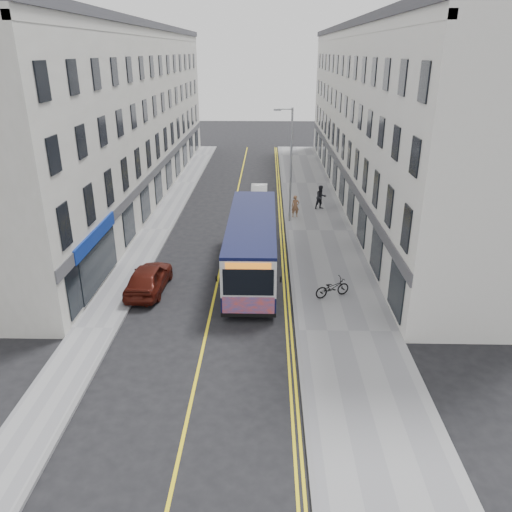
{
  "coord_description": "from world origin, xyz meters",
  "views": [
    {
      "loc": [
        2.63,
        -20.25,
        11.48
      ],
      "look_at": [
        2.07,
        3.68,
        1.6
      ],
      "focal_mm": 35.0,
      "sensor_mm": 36.0,
      "label": 1
    }
  ],
  "objects_px": {
    "streetlamp": "(290,162)",
    "pedestrian_near": "(295,206)",
    "city_bus": "(252,244)",
    "car_maroon": "(149,278)",
    "bicycle": "(332,288)",
    "car_white": "(259,193)",
    "pedestrian_far": "(321,197)"
  },
  "relations": [
    {
      "from": "streetlamp",
      "to": "city_bus",
      "type": "relative_size",
      "value": 0.72
    },
    {
      "from": "bicycle",
      "to": "car_white",
      "type": "xyz_separation_m",
      "value": [
        -3.94,
        17.61,
        0.02
      ]
    },
    {
      "from": "streetlamp",
      "to": "city_bus",
      "type": "bearing_deg",
      "value": -104.67
    },
    {
      "from": "bicycle",
      "to": "car_maroon",
      "type": "distance_m",
      "value": 9.32
    },
    {
      "from": "city_bus",
      "to": "car_maroon",
      "type": "height_order",
      "value": "city_bus"
    },
    {
      "from": "city_bus",
      "to": "car_maroon",
      "type": "bearing_deg",
      "value": -156.05
    },
    {
      "from": "bicycle",
      "to": "pedestrian_far",
      "type": "relative_size",
      "value": 0.99
    },
    {
      "from": "city_bus",
      "to": "bicycle",
      "type": "bearing_deg",
      "value": -36.13
    },
    {
      "from": "bicycle",
      "to": "city_bus",
      "type": "bearing_deg",
      "value": 31.38
    },
    {
      "from": "car_white",
      "to": "car_maroon",
      "type": "relative_size",
      "value": 0.89
    },
    {
      "from": "bicycle",
      "to": "car_white",
      "type": "relative_size",
      "value": 0.48
    },
    {
      "from": "car_maroon",
      "to": "car_white",
      "type": "bearing_deg",
      "value": -104.83
    },
    {
      "from": "car_maroon",
      "to": "city_bus",
      "type": "bearing_deg",
      "value": -153.34
    },
    {
      "from": "bicycle",
      "to": "pedestrian_far",
      "type": "bearing_deg",
      "value": -25.75
    },
    {
      "from": "pedestrian_far",
      "to": "streetlamp",
      "type": "bearing_deg",
      "value": -154.44
    },
    {
      "from": "streetlamp",
      "to": "bicycle",
      "type": "height_order",
      "value": "streetlamp"
    },
    {
      "from": "car_white",
      "to": "car_maroon",
      "type": "height_order",
      "value": "car_maroon"
    },
    {
      "from": "pedestrian_near",
      "to": "streetlamp",
      "type": "bearing_deg",
      "value": -127.96
    },
    {
      "from": "bicycle",
      "to": "pedestrian_near",
      "type": "height_order",
      "value": "pedestrian_near"
    },
    {
      "from": "streetlamp",
      "to": "pedestrian_near",
      "type": "bearing_deg",
      "value": 61.34
    },
    {
      "from": "car_white",
      "to": "car_maroon",
      "type": "distance_m",
      "value": 17.78
    },
    {
      "from": "streetlamp",
      "to": "pedestrian_near",
      "type": "distance_m",
      "value": 3.63
    },
    {
      "from": "bicycle",
      "to": "pedestrian_near",
      "type": "relative_size",
      "value": 1.15
    },
    {
      "from": "streetlamp",
      "to": "bicycle",
      "type": "relative_size",
      "value": 4.35
    },
    {
      "from": "bicycle",
      "to": "car_white",
      "type": "height_order",
      "value": "car_white"
    },
    {
      "from": "car_white",
      "to": "bicycle",
      "type": "bearing_deg",
      "value": -77.33
    },
    {
      "from": "pedestrian_far",
      "to": "car_white",
      "type": "bearing_deg",
      "value": 126.93
    },
    {
      "from": "city_bus",
      "to": "bicycle",
      "type": "relative_size",
      "value": 6.0
    },
    {
      "from": "pedestrian_far",
      "to": "bicycle",
      "type": "bearing_deg",
      "value": -116.79
    },
    {
      "from": "pedestrian_near",
      "to": "car_white",
      "type": "bearing_deg",
      "value": 110.77
    },
    {
      "from": "pedestrian_near",
      "to": "car_white",
      "type": "relative_size",
      "value": 0.42
    },
    {
      "from": "pedestrian_near",
      "to": "car_maroon",
      "type": "relative_size",
      "value": 0.37
    }
  ]
}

